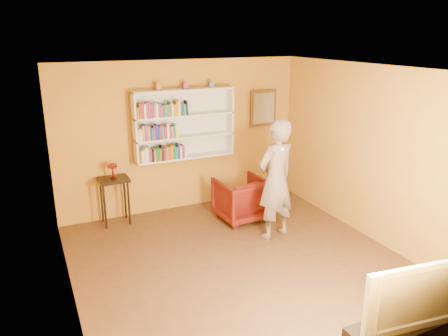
{
  "coord_description": "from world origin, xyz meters",
  "views": [
    {
      "loc": [
        -2.54,
        -4.78,
        3.15
      ],
      "look_at": [
        0.03,
        0.75,
        1.24
      ],
      "focal_mm": 35.0,
      "sensor_mm": 36.0,
      "label": 1
    }
  ],
  "objects_px": {
    "ruby_lustre": "(112,167)",
    "armchair": "(241,199)",
    "bookshelf": "(183,124)",
    "person": "(276,180)",
    "television": "(411,291)",
    "console_table": "(114,186)"
  },
  "relations": [
    {
      "from": "television",
      "to": "ruby_lustre",
      "type": "bearing_deg",
      "value": 120.14
    },
    {
      "from": "person",
      "to": "television",
      "type": "distance_m",
      "value": 2.96
    },
    {
      "from": "armchair",
      "to": "television",
      "type": "height_order",
      "value": "television"
    },
    {
      "from": "ruby_lustre",
      "to": "person",
      "type": "bearing_deg",
      "value": -35.43
    },
    {
      "from": "person",
      "to": "ruby_lustre",
      "type": "bearing_deg",
      "value": -49.75
    },
    {
      "from": "armchair",
      "to": "person",
      "type": "relative_size",
      "value": 0.43
    },
    {
      "from": "ruby_lustre",
      "to": "television",
      "type": "xyz_separation_m",
      "value": [
        1.91,
        -4.5,
        -0.21
      ]
    },
    {
      "from": "bookshelf",
      "to": "ruby_lustre",
      "type": "relative_size",
      "value": 6.87
    },
    {
      "from": "bookshelf",
      "to": "person",
      "type": "distance_m",
      "value": 2.04
    },
    {
      "from": "ruby_lustre",
      "to": "person",
      "type": "height_order",
      "value": "person"
    },
    {
      "from": "ruby_lustre",
      "to": "armchair",
      "type": "xyz_separation_m",
      "value": [
        2.03,
        -0.74,
        -0.63
      ]
    },
    {
      "from": "bookshelf",
      "to": "armchair",
      "type": "distance_m",
      "value": 1.67
    },
    {
      "from": "bookshelf",
      "to": "ruby_lustre",
      "type": "bearing_deg",
      "value": -173.08
    },
    {
      "from": "console_table",
      "to": "person",
      "type": "height_order",
      "value": "person"
    },
    {
      "from": "ruby_lustre",
      "to": "armchair",
      "type": "bearing_deg",
      "value": -19.92
    },
    {
      "from": "bookshelf",
      "to": "television",
      "type": "distance_m",
      "value": 4.77
    },
    {
      "from": "person",
      "to": "television",
      "type": "bearing_deg",
      "value": 70.15
    },
    {
      "from": "armchair",
      "to": "television",
      "type": "bearing_deg",
      "value": 85.33
    },
    {
      "from": "console_table",
      "to": "television",
      "type": "bearing_deg",
      "value": -66.97
    },
    {
      "from": "bookshelf",
      "to": "armchair",
      "type": "relative_size",
      "value": 2.2
    },
    {
      "from": "console_table",
      "to": "person",
      "type": "xyz_separation_m",
      "value": [
        2.2,
        -1.56,
        0.28
      ]
    },
    {
      "from": "armchair",
      "to": "person",
      "type": "bearing_deg",
      "value": 98.58
    }
  ]
}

